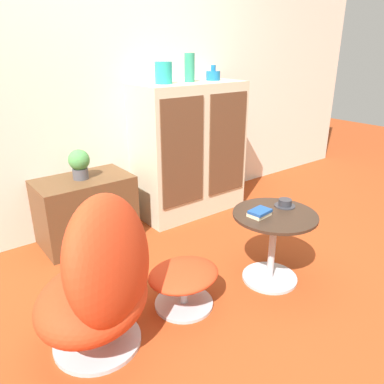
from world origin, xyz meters
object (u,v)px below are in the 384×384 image
(sideboard, at_px, (189,150))
(tv_console, at_px, (86,210))
(coffee_table, at_px, (273,238))
(vase_leftmost, at_px, (163,73))
(vase_inner_left, at_px, (190,68))
(book_stack, at_px, (260,213))
(egg_chair, at_px, (102,281))
(vase_inner_right, at_px, (213,75))
(potted_plant, at_px, (79,163))
(ottoman, at_px, (184,279))
(teacup, at_px, (285,203))

(sideboard, relative_size, tv_console, 1.65)
(coffee_table, xyz_separation_m, vase_leftmost, (0.02, 1.24, 0.95))
(vase_inner_left, relative_size, book_stack, 1.61)
(egg_chair, height_order, book_stack, egg_chair)
(sideboard, bearing_deg, vase_inner_left, 33.66)
(vase_leftmost, bearing_deg, coffee_table, -90.81)
(tv_console, bearing_deg, vase_inner_left, -0.83)
(tv_console, bearing_deg, egg_chair, -108.75)
(coffee_table, bearing_deg, vase_inner_right, 66.53)
(egg_chair, xyz_separation_m, potted_plant, (0.38, 1.14, 0.25))
(vase_inner_right, bearing_deg, ottoman, -136.14)
(sideboard, xyz_separation_m, book_stack, (-0.38, -1.20, -0.09))
(coffee_table, xyz_separation_m, teacup, (0.14, 0.04, 0.19))
(tv_console, distance_m, book_stack, 1.39)
(sideboard, relative_size, egg_chair, 1.36)
(vase_inner_left, bearing_deg, teacup, -96.58)
(sideboard, xyz_separation_m, vase_leftmost, (-0.26, 0.00, 0.67))
(vase_inner_left, distance_m, book_stack, 1.49)
(coffee_table, relative_size, teacup, 3.94)
(coffee_table, height_order, vase_leftmost, vase_leftmost)
(potted_plant, bearing_deg, vase_inner_left, -0.86)
(ottoman, bearing_deg, vase_inner_left, 51.16)
(vase_leftmost, height_order, vase_inner_right, vase_leftmost)
(tv_console, bearing_deg, book_stack, -62.66)
(ottoman, bearing_deg, teacup, -7.19)
(coffee_table, relative_size, vase_inner_left, 2.28)
(book_stack, bearing_deg, vase_leftmost, 84.32)
(coffee_table, bearing_deg, book_stack, 159.97)
(vase_leftmost, bearing_deg, sideboard, -0.87)
(tv_console, height_order, vase_inner_left, vase_inner_left)
(ottoman, bearing_deg, coffee_table, -12.37)
(sideboard, distance_m, tv_console, 1.06)
(egg_chair, bearing_deg, sideboard, 38.89)
(ottoman, relative_size, vase_leftmost, 2.54)
(egg_chair, relative_size, potted_plant, 3.81)
(sideboard, bearing_deg, egg_chair, -141.11)
(potted_plant, distance_m, teacup, 1.51)
(vase_leftmost, bearing_deg, book_stack, -95.68)
(potted_plant, relative_size, teacup, 1.68)
(sideboard, height_order, vase_leftmost, vase_leftmost)
(vase_inner_right, bearing_deg, book_stack, -118.04)
(coffee_table, relative_size, vase_leftmost, 3.12)
(vase_inner_left, height_order, teacup, vase_inner_left)
(vase_inner_right, bearing_deg, potted_plant, 179.32)
(coffee_table, xyz_separation_m, potted_plant, (-0.74, 1.26, 0.34))
(vase_inner_right, bearing_deg, sideboard, -179.17)
(tv_console, relative_size, vase_inner_right, 5.43)
(sideboard, distance_m, vase_inner_right, 0.68)
(ottoman, bearing_deg, sideboard, 51.25)
(ottoman, bearing_deg, vase_leftmost, 60.34)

